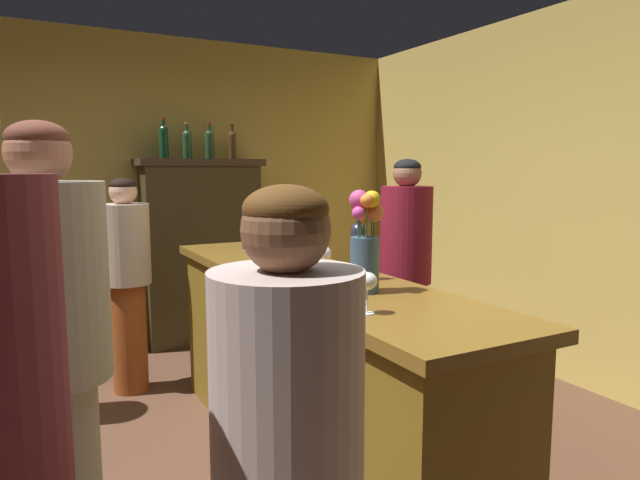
# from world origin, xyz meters

# --- Properties ---
(wall_back) EXTENTS (5.58, 0.12, 2.69)m
(wall_back) POSITION_xyz_m (0.00, 2.87, 1.35)
(wall_back) COLOR tan
(wall_back) RESTS_ON ground
(wall_right) EXTENTS (0.12, 5.74, 2.69)m
(wall_right) POSITION_xyz_m (2.79, 0.00, 1.35)
(wall_right) COLOR tan
(wall_right) RESTS_ON ground
(bar_counter) EXTENTS (0.63, 2.63, 1.01)m
(bar_counter) POSITION_xyz_m (0.57, 0.22, 0.51)
(bar_counter) COLOR brown
(bar_counter) RESTS_ON ground
(display_cabinet) EXTENTS (1.08, 0.41, 1.62)m
(display_cabinet) POSITION_xyz_m (0.71, 2.57, 0.85)
(display_cabinet) COLOR #3A301A
(display_cabinet) RESTS_ON ground
(wine_bottle_rose) EXTENTS (0.07, 0.07, 0.31)m
(wine_bottle_rose) POSITION_xyz_m (0.74, 0.51, 1.15)
(wine_bottle_rose) COLOR #2F4928
(wine_bottle_rose) RESTS_ON bar_counter
(wine_bottle_syrah) EXTENTS (0.06, 0.06, 0.32)m
(wine_bottle_syrah) POSITION_xyz_m (0.61, 1.18, 1.16)
(wine_bottle_syrah) COLOR #1B253F
(wine_bottle_syrah) RESTS_ON bar_counter
(wine_bottle_merlot) EXTENTS (0.07, 0.07, 0.32)m
(wine_bottle_merlot) POSITION_xyz_m (0.69, -0.05, 1.16)
(wine_bottle_merlot) COLOR #25253E
(wine_bottle_merlot) RESTS_ON bar_counter
(wine_bottle_riesling) EXTENTS (0.07, 0.07, 0.28)m
(wine_bottle_riesling) POSITION_xyz_m (0.37, 0.09, 1.14)
(wine_bottle_riesling) COLOR #492D1B
(wine_bottle_riesling) RESTS_ON bar_counter
(wine_bottle_chardonnay) EXTENTS (0.06, 0.06, 0.35)m
(wine_bottle_chardonnay) POSITION_xyz_m (0.51, 0.52, 1.16)
(wine_bottle_chardonnay) COLOR #183317
(wine_bottle_chardonnay) RESTS_ON bar_counter
(wine_glass_front) EXTENTS (0.06, 0.06, 0.14)m
(wine_glass_front) POSITION_xyz_m (0.62, 0.14, 1.12)
(wine_glass_front) COLOR white
(wine_glass_front) RESTS_ON bar_counter
(wine_glass_mid) EXTENTS (0.07, 0.07, 0.15)m
(wine_glass_mid) POSITION_xyz_m (0.76, 1.00, 1.12)
(wine_glass_mid) COLOR white
(wine_glass_mid) RESTS_ON bar_counter
(wine_glass_rear) EXTENTS (0.07, 0.07, 0.12)m
(wine_glass_rear) POSITION_xyz_m (0.76, 0.82, 1.10)
(wine_glass_rear) COLOR white
(wine_glass_rear) RESTS_ON bar_counter
(wine_glass_spare) EXTENTS (0.07, 0.07, 0.15)m
(wine_glass_spare) POSITION_xyz_m (0.39, -0.59, 1.13)
(wine_glass_spare) COLOR white
(wine_glass_spare) RESTS_ON bar_counter
(flower_arrangement) EXTENTS (0.16, 0.13, 0.43)m
(flower_arrangement) POSITION_xyz_m (0.57, -0.29, 1.23)
(flower_arrangement) COLOR #36506B
(flower_arrangement) RESTS_ON bar_counter
(cheese_plate) EXTENTS (0.15, 0.15, 0.01)m
(cheese_plate) POSITION_xyz_m (0.45, 0.22, 1.02)
(cheese_plate) COLOR white
(cheese_plate) RESTS_ON bar_counter
(display_bottle_left) EXTENTS (0.08, 0.08, 0.34)m
(display_bottle_left) POSITION_xyz_m (0.41, 2.57, 1.78)
(display_bottle_left) COLOR #143F24
(display_bottle_left) RESTS_ON display_cabinet
(display_bottle_midleft) EXTENTS (0.08, 0.08, 0.31)m
(display_bottle_midleft) POSITION_xyz_m (0.61, 2.57, 1.76)
(display_bottle_midleft) COLOR #234A28
(display_bottle_midleft) RESTS_ON display_cabinet
(display_bottle_center) EXTENTS (0.08, 0.08, 0.31)m
(display_bottle_center) POSITION_xyz_m (0.80, 2.57, 1.76)
(display_bottle_center) COLOR #264729
(display_bottle_center) RESTS_ON display_cabinet
(display_bottle_midright) EXTENTS (0.07, 0.07, 0.31)m
(display_bottle_midright) POSITION_xyz_m (1.01, 2.57, 1.76)
(display_bottle_midright) COLOR #4D311A
(display_bottle_midright) RESTS_ON display_cabinet
(patron_redhead) EXTENTS (0.37, 0.37, 1.68)m
(patron_redhead) POSITION_xyz_m (-0.64, -0.34, 0.92)
(patron_redhead) COLOR #99998F
(patron_redhead) RESTS_ON ground
(patron_near_entrance) EXTENTS (0.33, 0.33, 1.48)m
(patron_near_entrance) POSITION_xyz_m (-0.08, 1.68, 0.81)
(patron_near_entrance) COLOR brown
(patron_near_entrance) RESTS_ON ground
(patron_in_navy) EXTENTS (0.35, 0.35, 1.50)m
(patron_in_navy) POSITION_xyz_m (-0.19, -1.14, 0.82)
(patron_in_navy) COLOR brown
(patron_in_navy) RESTS_ON ground
(bartender) EXTENTS (0.32, 0.32, 1.60)m
(bartender) POSITION_xyz_m (1.42, 0.54, 0.88)
(bartender) COLOR #2A2C48
(bartender) RESTS_ON ground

